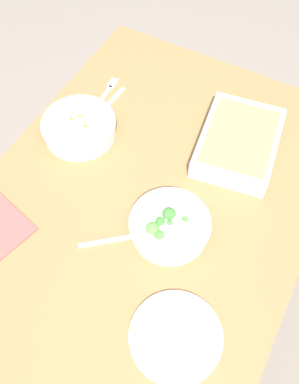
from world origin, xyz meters
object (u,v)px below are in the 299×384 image
object	(u,v)px
side_plate	(176,337)
fork_on_table	(106,93)
spoon_by_broccoli	(121,238)
stew_bowl	(79,127)
broccoli_bowl	(169,225)
baking_dish	(239,142)
spoon_by_stew	(103,109)

from	to	relation	value
side_plate	fork_on_table	distance (m)	0.81
spoon_by_broccoli	fork_on_table	size ratio (longest dim) A/B	0.83
stew_bowl	broccoli_bowl	distance (m)	0.43
broccoli_bowl	baking_dish	bearing A→B (deg)	170.79
stew_bowl	fork_on_table	size ratio (longest dim) A/B	1.28
spoon_by_broccoli	baking_dish	bearing A→B (deg)	159.88
baking_dish	fork_on_table	size ratio (longest dim) A/B	1.85
stew_bowl	spoon_by_broccoli	world-z (taller)	stew_bowl
baking_dish	spoon_by_broccoli	size ratio (longest dim) A/B	2.24
broccoli_bowl	spoon_by_stew	distance (m)	0.48
baking_dish	spoon_by_stew	xyz separation A→B (m)	(0.06, -0.44, -0.03)
broccoli_bowl	side_plate	world-z (taller)	broccoli_bowl
spoon_by_broccoli	fork_on_table	xyz separation A→B (m)	(-0.44, -0.31, -0.00)
side_plate	fork_on_table	bearing A→B (deg)	-137.07
stew_bowl	baking_dish	bearing A→B (deg)	111.19
fork_on_table	stew_bowl	bearing A→B (deg)	5.74
baking_dish	fork_on_table	distance (m)	0.47
stew_bowl	baking_dish	distance (m)	0.48
side_plate	spoon_by_stew	world-z (taller)	side_plate
broccoli_bowl	fork_on_table	xyz separation A→B (m)	(-0.35, -0.41, -0.03)
side_plate	spoon_by_stew	bearing A→B (deg)	-135.41
baking_dish	spoon_by_stew	distance (m)	0.44
fork_on_table	spoon_by_broccoli	bearing A→B (deg)	35.61
baking_dish	spoon_by_broccoli	xyz separation A→B (m)	(0.43, -0.16, -0.03)
spoon_by_stew	spoon_by_broccoli	distance (m)	0.47
spoon_by_stew	fork_on_table	size ratio (longest dim) A/B	0.99
broccoli_bowl	spoon_by_broccoli	xyz separation A→B (m)	(0.08, -0.10, -0.03)
stew_bowl	baking_dish	world-z (taller)	same
stew_bowl	spoon_by_stew	xyz separation A→B (m)	(-0.12, 0.01, -0.03)
baking_dish	fork_on_table	xyz separation A→B (m)	(-0.01, -0.47, -0.03)
stew_bowl	spoon_by_broccoli	xyz separation A→B (m)	(0.25, 0.29, -0.03)
spoon_by_stew	baking_dish	bearing A→B (deg)	97.27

